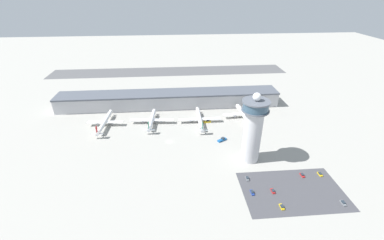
{
  "coord_description": "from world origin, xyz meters",
  "views": [
    {
      "loc": [
        3.66,
        -180.62,
        116.72
      ],
      "look_at": [
        19.91,
        15.35,
        11.53
      ],
      "focal_mm": 24.0,
      "sensor_mm": 36.0,
      "label": 1
    }
  ],
  "objects_px": {
    "airplane_gate_alpha": "(105,122)",
    "airplane_gate_charlie": "(200,119)",
    "airplane_gate_delta": "(243,114)",
    "car_red_hatchback": "(302,175)",
    "control_tower": "(253,128)",
    "airplane_gate_bravo": "(152,120)",
    "car_green_van": "(282,207)",
    "car_silver_sedan": "(247,178)",
    "car_navy_sedan": "(273,191)",
    "service_truck_fuel": "(207,122)",
    "car_maroon_suv": "(252,192)",
    "service_truck_catering": "(222,140)",
    "car_blue_compact": "(343,203)",
    "car_yellow_taxi": "(320,174)"
  },
  "relations": [
    {
      "from": "service_truck_fuel",
      "to": "car_blue_compact",
      "type": "bearing_deg",
      "value": -57.92
    },
    {
      "from": "car_navy_sedan",
      "to": "car_red_hatchback",
      "type": "bearing_deg",
      "value": 27.12
    },
    {
      "from": "airplane_gate_charlie",
      "to": "car_green_van",
      "type": "bearing_deg",
      "value": -71.04
    },
    {
      "from": "car_navy_sedan",
      "to": "airplane_gate_alpha",
      "type": "bearing_deg",
      "value": 142.51
    },
    {
      "from": "service_truck_catering",
      "to": "car_red_hatchback",
      "type": "height_order",
      "value": "service_truck_catering"
    },
    {
      "from": "airplane_gate_bravo",
      "to": "airplane_gate_delta",
      "type": "bearing_deg",
      "value": 3.44
    },
    {
      "from": "car_red_hatchback",
      "to": "car_maroon_suv",
      "type": "bearing_deg",
      "value": -161.27
    },
    {
      "from": "control_tower",
      "to": "car_green_van",
      "type": "bearing_deg",
      "value": -82.89
    },
    {
      "from": "control_tower",
      "to": "car_silver_sedan",
      "type": "distance_m",
      "value": 35.07
    },
    {
      "from": "airplane_gate_charlie",
      "to": "car_navy_sedan",
      "type": "distance_m",
      "value": 100.95
    },
    {
      "from": "car_yellow_taxi",
      "to": "car_maroon_suv",
      "type": "height_order",
      "value": "car_yellow_taxi"
    },
    {
      "from": "service_truck_fuel",
      "to": "airplane_gate_charlie",
      "type": "bearing_deg",
      "value": -179.15
    },
    {
      "from": "control_tower",
      "to": "car_silver_sedan",
      "type": "xyz_separation_m",
      "value": [
        -7.55,
        -22.15,
        -26.12
      ]
    },
    {
      "from": "service_truck_fuel",
      "to": "car_blue_compact",
      "type": "relative_size",
      "value": 1.51
    },
    {
      "from": "airplane_gate_delta",
      "to": "car_red_hatchback",
      "type": "height_order",
      "value": "airplane_gate_delta"
    },
    {
      "from": "service_truck_catering",
      "to": "service_truck_fuel",
      "type": "relative_size",
      "value": 1.22
    },
    {
      "from": "airplane_gate_bravo",
      "to": "car_red_hatchback",
      "type": "bearing_deg",
      "value": -37.91
    },
    {
      "from": "service_truck_fuel",
      "to": "car_maroon_suv",
      "type": "bearing_deg",
      "value": -80.59
    },
    {
      "from": "car_red_hatchback",
      "to": "control_tower",
      "type": "bearing_deg",
      "value": 144.67
    },
    {
      "from": "car_red_hatchback",
      "to": "car_silver_sedan",
      "type": "relative_size",
      "value": 1.02
    },
    {
      "from": "airplane_gate_bravo",
      "to": "car_maroon_suv",
      "type": "bearing_deg",
      "value": -54.87
    },
    {
      "from": "car_blue_compact",
      "to": "service_truck_catering",
      "type": "bearing_deg",
      "value": 128.35
    },
    {
      "from": "car_silver_sedan",
      "to": "car_navy_sedan",
      "type": "distance_m",
      "value": 18.28
    },
    {
      "from": "control_tower",
      "to": "airplane_gate_bravo",
      "type": "xyz_separation_m",
      "value": [
        -75.68,
        61.09,
        -22.61
      ]
    },
    {
      "from": "airplane_gate_bravo",
      "to": "car_green_van",
      "type": "xyz_separation_m",
      "value": [
        81.69,
        -109.22,
        -3.53
      ]
    },
    {
      "from": "airplane_gate_delta",
      "to": "control_tower",
      "type": "bearing_deg",
      "value": -100.69
    },
    {
      "from": "airplane_gate_delta",
      "to": "service_truck_fuel",
      "type": "bearing_deg",
      "value": -168.78
    },
    {
      "from": "car_green_van",
      "to": "car_blue_compact",
      "type": "height_order",
      "value": "car_blue_compact"
    },
    {
      "from": "airplane_gate_alpha",
      "to": "car_maroon_suv",
      "type": "relative_size",
      "value": 9.47
    },
    {
      "from": "car_navy_sedan",
      "to": "airplane_gate_charlie",
      "type": "bearing_deg",
      "value": 111.08
    },
    {
      "from": "service_truck_catering",
      "to": "car_green_van",
      "type": "relative_size",
      "value": 1.84
    },
    {
      "from": "control_tower",
      "to": "car_yellow_taxi",
      "type": "distance_m",
      "value": 55.37
    },
    {
      "from": "airplane_gate_charlie",
      "to": "car_silver_sedan",
      "type": "bearing_deg",
      "value": -74.01
    },
    {
      "from": "car_green_van",
      "to": "car_silver_sedan",
      "type": "bearing_deg",
      "value": 117.56
    },
    {
      "from": "airplane_gate_bravo",
      "to": "car_yellow_taxi",
      "type": "height_order",
      "value": "airplane_gate_bravo"
    },
    {
      "from": "airplane_gate_bravo",
      "to": "car_maroon_suv",
      "type": "distance_m",
      "value": 117.72
    },
    {
      "from": "airplane_gate_alpha",
      "to": "airplane_gate_charlie",
      "type": "height_order",
      "value": "airplane_gate_charlie"
    },
    {
      "from": "car_blue_compact",
      "to": "car_navy_sedan",
      "type": "bearing_deg",
      "value": 160.93
    },
    {
      "from": "service_truck_fuel",
      "to": "car_blue_compact",
      "type": "distance_m",
      "value": 126.86
    },
    {
      "from": "car_navy_sedan",
      "to": "service_truck_fuel",
      "type": "bearing_deg",
      "value": 107.13
    },
    {
      "from": "control_tower",
      "to": "airplane_gate_bravo",
      "type": "bearing_deg",
      "value": 141.09
    },
    {
      "from": "airplane_gate_bravo",
      "to": "car_yellow_taxi",
      "type": "bearing_deg",
      "value": -34.82
    },
    {
      "from": "airplane_gate_delta",
      "to": "car_blue_compact",
      "type": "distance_m",
      "value": 118.9
    },
    {
      "from": "service_truck_catering",
      "to": "car_red_hatchback",
      "type": "relative_size",
      "value": 1.92
    },
    {
      "from": "airplane_gate_charlie",
      "to": "car_silver_sedan",
      "type": "height_order",
      "value": "airplane_gate_charlie"
    },
    {
      "from": "airplane_gate_charlie",
      "to": "service_truck_fuel",
      "type": "distance_m",
      "value": 7.92
    },
    {
      "from": "airplane_gate_charlie",
      "to": "car_maroon_suv",
      "type": "distance_m",
      "value": 97.06
    },
    {
      "from": "service_truck_fuel",
      "to": "car_maroon_suv",
      "type": "relative_size",
      "value": 1.45
    },
    {
      "from": "service_truck_fuel",
      "to": "car_yellow_taxi",
      "type": "height_order",
      "value": "service_truck_fuel"
    },
    {
      "from": "airplane_gate_delta",
      "to": "car_red_hatchback",
      "type": "relative_size",
      "value": 8.89
    }
  ]
}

